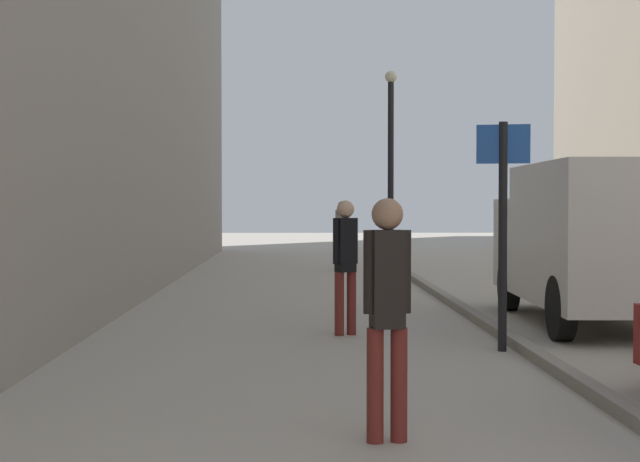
% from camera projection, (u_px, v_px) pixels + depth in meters
% --- Properties ---
extents(ground_plane, '(80.00, 80.00, 0.00)m').
position_uv_depth(ground_plane, '(364.00, 319.00, 13.79)').
color(ground_plane, '#A8A093').
extents(kerb_strip, '(0.16, 40.00, 0.12)m').
position_uv_depth(kerb_strip, '(473.00, 315.00, 13.83)').
color(kerb_strip, gray).
rests_on(kerb_strip, ground_plane).
extents(pedestrian_main_foreground, '(0.34, 0.23, 1.74)m').
position_uv_depth(pedestrian_main_foreground, '(342.00, 230.00, 23.68)').
color(pedestrian_main_foreground, black).
rests_on(pedestrian_main_foreground, ground_plane).
extents(pedestrian_mid_block, '(0.34, 0.22, 1.72)m').
position_uv_depth(pedestrian_mid_block, '(387.00, 302.00, 6.67)').
color(pedestrian_mid_block, maroon).
rests_on(pedestrian_mid_block, ground_plane).
extents(pedestrian_far_crossing, '(0.32, 0.26, 1.72)m').
position_uv_depth(pedestrian_far_crossing, '(345.00, 257.00, 12.10)').
color(pedestrian_far_crossing, maroon).
rests_on(pedestrian_far_crossing, ground_plane).
extents(delivery_van, '(2.09, 4.89, 2.21)m').
position_uv_depth(delivery_van, '(596.00, 238.00, 13.17)').
color(delivery_van, silver).
rests_on(delivery_van, ground_plane).
extents(street_sign_post, '(0.59, 0.16, 2.60)m').
position_uv_depth(street_sign_post, '(503.00, 215.00, 10.76)').
color(street_sign_post, black).
rests_on(street_sign_post, ground_plane).
extents(lamp_post, '(0.28, 0.28, 4.76)m').
position_uv_depth(lamp_post, '(391.00, 158.00, 22.15)').
color(lamp_post, black).
rests_on(lamp_post, ground_plane).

